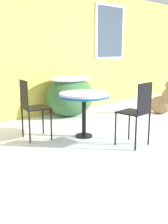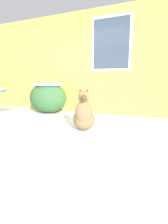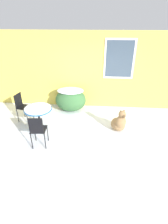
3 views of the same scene
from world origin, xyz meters
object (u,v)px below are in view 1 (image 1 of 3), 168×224
patio_chair_far_side (137,110)px  dog (163,101)px  patio_table (84,98)px  patio_chair_near_table (32,106)px

patio_chair_far_side → dog: patio_chair_far_side is taller
patio_table → patio_chair_near_table: size_ratio=0.87×
patio_table → patio_chair_near_table: patio_chair_near_table is taller
dog → patio_table: bearing=159.4°
patio_table → dog: 2.50m
patio_table → patio_chair_near_table: 0.84m
patio_chair_near_table → patio_chair_far_side: 1.64m
patio_chair_far_side → dog: bearing=-161.3°
patio_chair_near_table → dog: size_ratio=1.23×
patio_table → patio_chair_far_side: 0.91m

